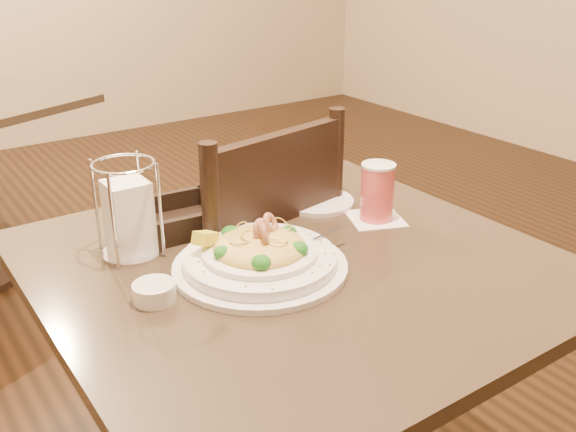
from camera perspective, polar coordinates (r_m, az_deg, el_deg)
main_table at (r=1.32m, az=0.50°, el=-12.54°), size 0.90×0.90×0.72m
dining_chair_near at (r=1.55m, az=-4.18°, el=-6.55°), size 0.49×0.49×0.93m
pasta_bowl at (r=1.15m, az=-2.53°, el=-3.51°), size 0.35×0.32×0.10m
drink_glass at (r=1.36m, az=7.93°, el=2.08°), size 0.14×0.14×0.12m
bread_basket at (r=1.34m, az=-9.98°, el=-0.35°), size 0.20×0.17×0.05m
napkin_caddy at (r=1.23m, az=-13.97°, el=0.05°), size 0.12×0.12×0.18m
side_plate at (r=1.45m, az=2.58°, el=1.30°), size 0.19×0.19×0.01m
butter_ramekin at (r=1.09m, az=-11.81°, el=-6.63°), size 0.08×0.08×0.03m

